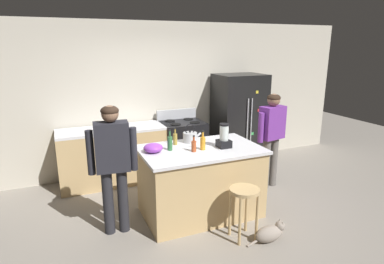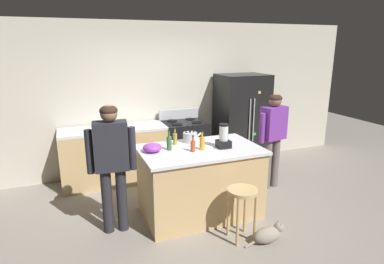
{
  "view_description": "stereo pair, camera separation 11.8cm",
  "coord_description": "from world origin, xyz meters",
  "px_view_note": "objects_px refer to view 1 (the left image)",
  "views": [
    {
      "loc": [
        -1.72,
        -3.77,
        2.3
      ],
      "look_at": [
        0.0,
        0.3,
        1.11
      ],
      "focal_mm": 30.44,
      "sensor_mm": 36.0,
      "label": 1
    },
    {
      "loc": [
        -1.61,
        -3.82,
        2.3
      ],
      "look_at": [
        0.0,
        0.3,
        1.11
      ],
      "focal_mm": 30.44,
      "sensor_mm": 36.0,
      "label": 2
    }
  ],
  "objects_px": {
    "refrigerator": "(239,121)",
    "bottle_olive_oil": "(170,143)",
    "person_by_sink_right": "(272,132)",
    "cat": "(270,233)",
    "person_by_island_left": "(113,158)",
    "bottle_cooking_sauce": "(194,146)",
    "tea_kettle": "(190,137)",
    "kitchen_island": "(200,181)",
    "bottle_vinegar": "(175,139)",
    "bar_stool": "(244,200)",
    "blender_appliance": "(224,137)",
    "bottle_soda": "(203,143)",
    "stove_range": "(182,147)",
    "mixing_bowl": "(153,148)"
  },
  "relations": [
    {
      "from": "person_by_sink_right",
      "to": "mixing_bowl",
      "type": "xyz_separation_m",
      "value": [
        -2.06,
        -0.29,
        0.07
      ]
    },
    {
      "from": "blender_appliance",
      "to": "bottle_olive_oil",
      "type": "distance_m",
      "value": 0.73
    },
    {
      "from": "refrigerator",
      "to": "kitchen_island",
      "type": "bearing_deg",
      "value": -134.73
    },
    {
      "from": "bottle_olive_oil",
      "to": "mixing_bowl",
      "type": "bearing_deg",
      "value": 176.31
    },
    {
      "from": "bottle_olive_oil",
      "to": "person_by_sink_right",
      "type": "bearing_deg",
      "value": 9.3
    },
    {
      "from": "kitchen_island",
      "to": "tea_kettle",
      "type": "height_order",
      "value": "tea_kettle"
    },
    {
      "from": "cat",
      "to": "bottle_vinegar",
      "type": "xyz_separation_m",
      "value": [
        -0.75,
        1.24,
        0.94
      ]
    },
    {
      "from": "person_by_sink_right",
      "to": "bottle_soda",
      "type": "height_order",
      "value": "person_by_sink_right"
    },
    {
      "from": "person_by_island_left",
      "to": "bottle_olive_oil",
      "type": "distance_m",
      "value": 0.77
    },
    {
      "from": "person_by_island_left",
      "to": "bottle_cooking_sauce",
      "type": "xyz_separation_m",
      "value": [
        1.02,
        -0.08,
        0.06
      ]
    },
    {
      "from": "person_by_sink_right",
      "to": "kitchen_island",
      "type": "bearing_deg",
      "value": -165.1
    },
    {
      "from": "bar_stool",
      "to": "bottle_cooking_sauce",
      "type": "height_order",
      "value": "bottle_cooking_sauce"
    },
    {
      "from": "cat",
      "to": "bottle_cooking_sauce",
      "type": "distance_m",
      "value": 1.41
    },
    {
      "from": "bottle_vinegar",
      "to": "cat",
      "type": "bearing_deg",
      "value": -58.9
    },
    {
      "from": "blender_appliance",
      "to": "bottle_olive_oil",
      "type": "height_order",
      "value": "blender_appliance"
    },
    {
      "from": "person_by_island_left",
      "to": "bottle_vinegar",
      "type": "relative_size",
      "value": 6.89
    },
    {
      "from": "mixing_bowl",
      "to": "stove_range",
      "type": "bearing_deg",
      "value": 56.27
    },
    {
      "from": "refrigerator",
      "to": "bar_stool",
      "type": "distance_m",
      "value": 2.62
    },
    {
      "from": "kitchen_island",
      "to": "bottle_soda",
      "type": "distance_m",
      "value": 0.57
    },
    {
      "from": "person_by_island_left",
      "to": "bottle_cooking_sauce",
      "type": "relative_size",
      "value": 7.53
    },
    {
      "from": "stove_range",
      "to": "bottle_olive_oil",
      "type": "relative_size",
      "value": 4.12
    },
    {
      "from": "person_by_sink_right",
      "to": "tea_kettle",
      "type": "xyz_separation_m",
      "value": [
        -1.45,
        -0.06,
        0.09
      ]
    },
    {
      "from": "person_by_island_left",
      "to": "bottle_vinegar",
      "type": "distance_m",
      "value": 0.96
    },
    {
      "from": "person_by_sink_right",
      "to": "bottle_soda",
      "type": "distance_m",
      "value": 1.49
    },
    {
      "from": "refrigerator",
      "to": "stove_range",
      "type": "xyz_separation_m",
      "value": [
        -1.16,
        0.02,
        -0.39
      ]
    },
    {
      "from": "person_by_island_left",
      "to": "bottle_cooking_sauce",
      "type": "bearing_deg",
      "value": -4.24
    },
    {
      "from": "stove_range",
      "to": "person_by_island_left",
      "type": "relative_size",
      "value": 0.7
    },
    {
      "from": "bottle_vinegar",
      "to": "tea_kettle",
      "type": "distance_m",
      "value": 0.24
    },
    {
      "from": "blender_appliance",
      "to": "bottle_soda",
      "type": "relative_size",
      "value": 1.28
    },
    {
      "from": "tea_kettle",
      "to": "blender_appliance",
      "type": "bearing_deg",
      "value": -50.89
    },
    {
      "from": "blender_appliance",
      "to": "bottle_cooking_sauce",
      "type": "relative_size",
      "value": 1.51
    },
    {
      "from": "refrigerator",
      "to": "bar_stool",
      "type": "xyz_separation_m",
      "value": [
        -1.26,
        -2.26,
        -0.38
      ]
    },
    {
      "from": "mixing_bowl",
      "to": "tea_kettle",
      "type": "bearing_deg",
      "value": 20.12
    },
    {
      "from": "kitchen_island",
      "to": "person_by_sink_right",
      "type": "xyz_separation_m",
      "value": [
        1.43,
        0.38,
        0.46
      ]
    },
    {
      "from": "kitchen_island",
      "to": "tea_kettle",
      "type": "relative_size",
      "value": 5.85
    },
    {
      "from": "refrigerator",
      "to": "bottle_olive_oil",
      "type": "bearing_deg",
      "value": -143.11
    },
    {
      "from": "kitchen_island",
      "to": "stove_range",
      "type": "distance_m",
      "value": 1.56
    },
    {
      "from": "person_by_island_left",
      "to": "person_by_sink_right",
      "type": "relative_size",
      "value": 1.04
    },
    {
      "from": "stove_range",
      "to": "person_by_island_left",
      "type": "distance_m",
      "value": 2.2
    },
    {
      "from": "refrigerator",
      "to": "person_by_island_left",
      "type": "bearing_deg",
      "value": -150.24
    },
    {
      "from": "stove_range",
      "to": "blender_appliance",
      "type": "relative_size",
      "value": 3.48
    },
    {
      "from": "bottle_soda",
      "to": "cat",
      "type": "bearing_deg",
      "value": -61.26
    },
    {
      "from": "person_by_island_left",
      "to": "blender_appliance",
      "type": "height_order",
      "value": "person_by_island_left"
    },
    {
      "from": "blender_appliance",
      "to": "refrigerator",
      "type": "bearing_deg",
      "value": 53.25
    },
    {
      "from": "bottle_cooking_sauce",
      "to": "person_by_sink_right",
      "type": "bearing_deg",
      "value": 16.72
    },
    {
      "from": "bottle_soda",
      "to": "person_by_sink_right",
      "type": "bearing_deg",
      "value": 17.26
    },
    {
      "from": "person_by_sink_right",
      "to": "cat",
      "type": "relative_size",
      "value": 3.0
    },
    {
      "from": "bottle_cooking_sauce",
      "to": "tea_kettle",
      "type": "bearing_deg",
      "value": 73.87
    },
    {
      "from": "tea_kettle",
      "to": "kitchen_island",
      "type": "bearing_deg",
      "value": -86.02
    },
    {
      "from": "bottle_vinegar",
      "to": "mixing_bowl",
      "type": "height_order",
      "value": "bottle_vinegar"
    }
  ]
}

